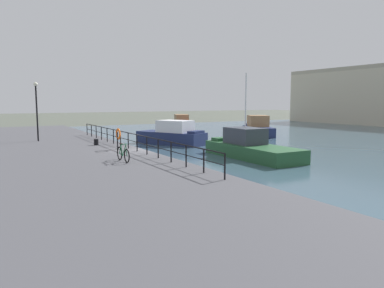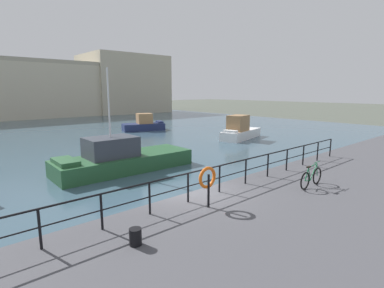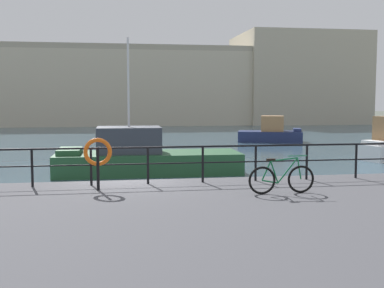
# 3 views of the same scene
# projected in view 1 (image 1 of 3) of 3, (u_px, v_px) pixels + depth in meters

# --- Properties ---
(ground_plane) EXTENTS (240.00, 240.00, 0.00)m
(ground_plane) POSITION_uv_depth(u_px,v_px,m) (145.00, 165.00, 23.71)
(ground_plane) COLOR #4C5147
(quay_promenade) EXTENTS (56.00, 13.00, 1.02)m
(quay_promenade) POSITION_uv_depth(u_px,v_px,m) (38.00, 166.00, 20.44)
(quay_promenade) COLOR #47474C
(quay_promenade) RESTS_ON ground_plane
(moored_harbor_tender) EXTENTS (6.66, 5.19, 2.47)m
(moored_harbor_tender) POSITION_uv_depth(u_px,v_px,m) (258.00, 128.00, 43.81)
(moored_harbor_tender) COLOR navy
(moored_harbor_tender) RESTS_ON water_basin
(moored_white_yacht) EXTENTS (7.72, 4.50, 2.46)m
(moored_white_yacht) POSITION_uv_depth(u_px,v_px,m) (181.00, 126.00, 47.93)
(moored_white_yacht) COLOR maroon
(moored_white_yacht) RESTS_ON water_basin
(moored_red_daysailer) EXTENTS (7.36, 5.23, 2.33)m
(moored_red_daysailer) POSITION_uv_depth(u_px,v_px,m) (172.00, 135.00, 35.09)
(moored_red_daysailer) COLOR navy
(moored_red_daysailer) RESTS_ON water_basin
(moored_cabin_cruiser) EXTENTS (8.53, 3.05, 6.23)m
(moored_cabin_cruiser) POSITION_uv_depth(u_px,v_px,m) (250.00, 147.00, 26.68)
(moored_cabin_cruiser) COLOR #23512D
(moored_cabin_cruiser) RESTS_ON water_basin
(quay_railing) EXTENTS (22.43, 0.07, 1.08)m
(quay_railing) POSITION_uv_depth(u_px,v_px,m) (128.00, 137.00, 23.95)
(quay_railing) COLOR black
(quay_railing) RESTS_ON quay_promenade
(parked_bicycle) EXTENTS (1.77, 0.11, 0.98)m
(parked_bicycle) POSITION_uv_depth(u_px,v_px,m) (123.00, 154.00, 18.79)
(parked_bicycle) COLOR black
(parked_bicycle) RESTS_ON quay_promenade
(mooring_bollard) EXTENTS (0.32, 0.32, 0.44)m
(mooring_bollard) POSITION_uv_depth(u_px,v_px,m) (96.00, 142.00, 25.86)
(mooring_bollard) COLOR black
(mooring_bollard) RESTS_ON quay_promenade
(life_ring_stand) EXTENTS (0.75, 0.16, 1.40)m
(life_ring_stand) POSITION_uv_depth(u_px,v_px,m) (118.00, 135.00, 23.37)
(life_ring_stand) COLOR black
(life_ring_stand) RESTS_ON quay_promenade
(quay_lamp_post) EXTENTS (0.32, 0.32, 4.63)m
(quay_lamp_post) POSITION_uv_depth(u_px,v_px,m) (36.00, 104.00, 28.19)
(quay_lamp_post) COLOR black
(quay_lamp_post) RESTS_ON quay_promenade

